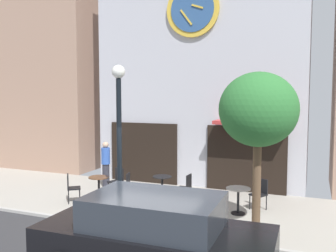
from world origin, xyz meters
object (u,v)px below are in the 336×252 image
(cafe_table_near_curb, at_px, (238,196))
(cafe_chair_left_end, at_px, (125,185))
(cafe_table_center_right, at_px, (162,184))
(cafe_chair_near_lamp, at_px, (71,186))
(cafe_table_center, at_px, (99,184))
(parked_car_black, at_px, (154,238))
(cafe_chair_by_entrance, at_px, (260,192))
(cafe_chair_outer, at_px, (186,186))
(cafe_chair_facing_wall, at_px, (117,179))
(pedestrian_blue, at_px, (106,164))
(street_tree, at_px, (258,111))
(street_lamp, at_px, (119,141))

(cafe_table_near_curb, bearing_deg, cafe_chair_left_end, -178.84)
(cafe_table_center_right, relative_size, cafe_chair_near_lamp, 0.86)
(cafe_table_center, distance_m, cafe_chair_left_end, 0.86)
(cafe_chair_left_end, relative_size, cafe_chair_near_lamp, 1.00)
(cafe_chair_left_end, height_order, parked_car_black, parked_car_black)
(cafe_chair_left_end, distance_m, parked_car_black, 5.05)
(cafe_table_center_right, height_order, cafe_chair_by_entrance, cafe_chair_by_entrance)
(cafe_table_center_right, distance_m, cafe_chair_near_lamp, 2.87)
(parked_car_black, bearing_deg, cafe_chair_outer, 102.14)
(cafe_chair_facing_wall, distance_m, cafe_chair_by_entrance, 4.73)
(cafe_chair_facing_wall, bearing_deg, pedestrian_blue, 140.10)
(street_tree, distance_m, cafe_chair_facing_wall, 5.85)
(street_lamp, distance_m, cafe_chair_outer, 2.84)
(cafe_table_near_curb, height_order, cafe_chair_by_entrance, cafe_chair_by_entrance)
(street_lamp, relative_size, cafe_chair_by_entrance, 4.64)
(cafe_chair_left_end, distance_m, cafe_chair_near_lamp, 1.69)
(cafe_chair_left_end, bearing_deg, cafe_chair_by_entrance, 10.30)
(cafe_chair_by_entrance, relative_size, pedestrian_blue, 0.54)
(cafe_table_center_right, bearing_deg, cafe_table_center, -156.30)
(cafe_table_center_right, distance_m, pedestrian_blue, 2.73)
(street_tree, xyz_separation_m, cafe_chair_facing_wall, (-4.92, 1.97, -2.48))
(street_lamp, relative_size, cafe_chair_facing_wall, 4.64)
(street_tree, height_order, cafe_table_center_right, street_tree)
(street_lamp, xyz_separation_m, cafe_chair_near_lamp, (-2.12, 0.68, -1.59))
(cafe_table_near_curb, bearing_deg, street_tree, -63.80)
(street_lamp, height_order, cafe_table_center_right, street_lamp)
(street_lamp, height_order, cafe_chair_outer, street_lamp)
(cafe_table_center, xyz_separation_m, cafe_chair_left_end, (0.82, 0.25, 0.01))
(cafe_chair_facing_wall, bearing_deg, cafe_table_center, -102.86)
(cafe_table_center_right, distance_m, parked_car_black, 5.07)
(cafe_chair_near_lamp, bearing_deg, cafe_table_center_right, 27.64)
(cafe_table_center, xyz_separation_m, parked_car_black, (3.69, -3.91, 0.24))
(cafe_table_near_curb, bearing_deg, parked_car_black, -99.70)
(cafe_chair_facing_wall, relative_size, cafe_chair_by_entrance, 1.00)
(cafe_chair_outer, xyz_separation_m, cafe_chair_near_lamp, (-3.35, -1.33, 0.00))
(cafe_chair_left_end, relative_size, pedestrian_blue, 0.54)
(cafe_chair_near_lamp, xyz_separation_m, cafe_chair_by_entrance, (5.61, 1.51, 0.00))
(cafe_table_center_right, distance_m, cafe_table_near_curb, 2.60)
(cafe_table_center, relative_size, cafe_chair_facing_wall, 0.85)
(cafe_chair_left_end, bearing_deg, cafe_table_near_curb, 1.16)
(street_tree, bearing_deg, street_lamp, -178.91)
(cafe_chair_by_entrance, bearing_deg, cafe_table_near_curb, -127.41)
(cafe_chair_left_end, height_order, cafe_chair_near_lamp, same)
(parked_car_black, bearing_deg, street_lamp, 129.62)
(cafe_table_center_right, xyz_separation_m, parked_car_black, (1.83, -4.73, 0.26))
(street_lamp, xyz_separation_m, cafe_table_near_curb, (2.97, 1.51, -1.60))
(cafe_table_center_right, distance_m, cafe_chair_left_end, 1.18)
(pedestrian_blue, bearing_deg, cafe_table_near_curb, -14.18)
(cafe_chair_left_end, xyz_separation_m, cafe_chair_by_entrance, (4.10, 0.74, 0.00))
(cafe_chair_left_end, bearing_deg, cafe_table_center_right, 28.85)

